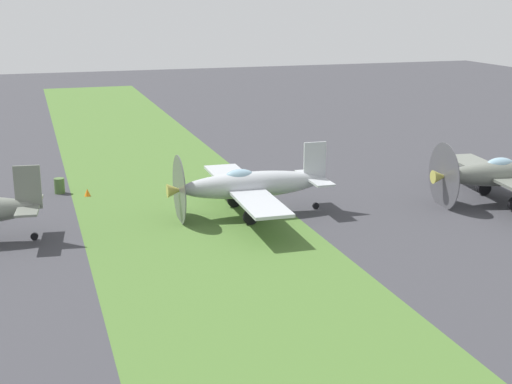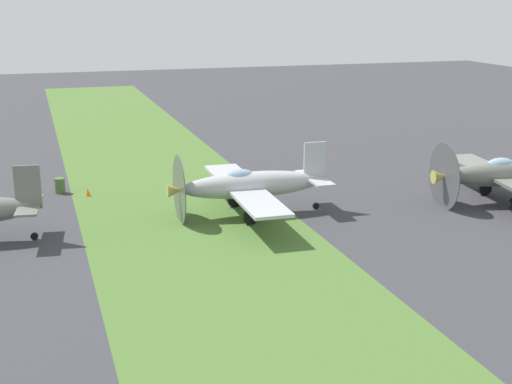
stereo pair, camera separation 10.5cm
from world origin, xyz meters
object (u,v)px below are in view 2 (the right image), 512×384
airplane_trail (508,173)px  fuel_drum (60,186)px  airplane_wingman (249,185)px  runway_marker_cone (88,192)px

airplane_trail → fuel_drum: bearing=74.3°
airplane_wingman → runway_marker_cone: 10.19m
airplane_trail → fuel_drum: (9.58, 23.76, -1.23)m
airplane_wingman → fuel_drum: (7.49, 9.34, -1.17)m
airplane_trail → runway_marker_cone: bearing=75.5°
fuel_drum → runway_marker_cone: 1.89m
fuel_drum → runway_marker_cone: (-1.13, -1.49, -0.23)m
airplane_trail → fuel_drum: airplane_trail is taller
airplane_trail → runway_marker_cone: (8.45, 22.26, -1.46)m
airplane_trail → runway_marker_cone: 23.86m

